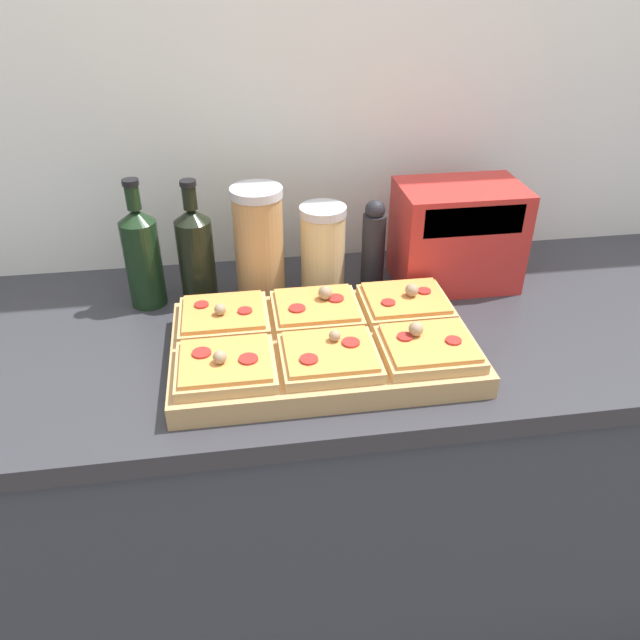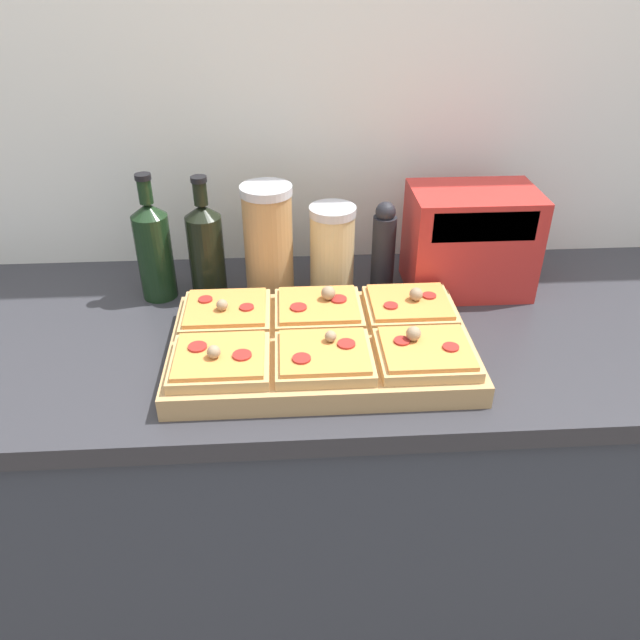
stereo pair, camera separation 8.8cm
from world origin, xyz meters
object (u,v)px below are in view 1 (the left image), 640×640
object	(u,v)px
wine_bottle	(196,253)
toaster_oven	(457,235)
cutting_board	(322,347)
olive_oil_bottle	(142,255)
grain_jar_tall	(259,243)
pepper_mill	(373,246)
grain_jar_short	(324,250)

from	to	relation	value
wine_bottle	toaster_oven	xyz separation A→B (m)	(0.57, -0.00, 0.00)
cutting_board	olive_oil_bottle	size ratio (longest dim) A/B	2.01
grain_jar_tall	toaster_oven	distance (m)	0.44
pepper_mill	wine_bottle	bearing A→B (deg)	180.00
wine_bottle	grain_jar_tall	size ratio (longest dim) A/B	1.09
grain_jar_short	pepper_mill	size ratio (longest dim) A/B	0.96
toaster_oven	olive_oil_bottle	bearing A→B (deg)	179.93
cutting_board	olive_oil_bottle	bearing A→B (deg)	143.01
cutting_board	wine_bottle	xyz separation A→B (m)	(-0.23, 0.26, 0.09)
cutting_board	toaster_oven	world-z (taller)	toaster_oven
grain_jar_short	pepper_mill	bearing A→B (deg)	0.00
pepper_mill	cutting_board	bearing A→B (deg)	-120.76
cutting_board	wine_bottle	size ratio (longest dim) A/B	2.07
grain_jar_short	toaster_oven	xyz separation A→B (m)	(0.30, -0.00, 0.01)
wine_bottle	pepper_mill	xyz separation A→B (m)	(0.38, 0.00, -0.01)
wine_bottle	pepper_mill	size ratio (longest dim) A/B	1.31
wine_bottle	toaster_oven	distance (m)	0.57
wine_bottle	grain_jar_short	world-z (taller)	wine_bottle
pepper_mill	olive_oil_bottle	bearing A→B (deg)	-180.00
olive_oil_bottle	pepper_mill	world-z (taller)	olive_oil_bottle
olive_oil_bottle	grain_jar_tall	xyz separation A→B (m)	(0.24, 0.00, 0.01)
cutting_board	grain_jar_short	distance (m)	0.27
grain_jar_tall	grain_jar_short	world-z (taller)	grain_jar_tall
olive_oil_bottle	grain_jar_tall	distance (m)	0.24
olive_oil_bottle	grain_jar_tall	bearing A→B (deg)	0.00
wine_bottle	olive_oil_bottle	bearing A→B (deg)	-180.00
grain_jar_short	pepper_mill	xyz separation A→B (m)	(0.11, 0.00, 0.00)
cutting_board	grain_jar_tall	bearing A→B (deg)	110.69
pepper_mill	grain_jar_short	bearing A→B (deg)	180.00
cutting_board	grain_jar_short	xyz separation A→B (m)	(0.04, 0.26, 0.08)
grain_jar_tall	toaster_oven	bearing A→B (deg)	-0.11
olive_oil_bottle	toaster_oven	distance (m)	0.68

